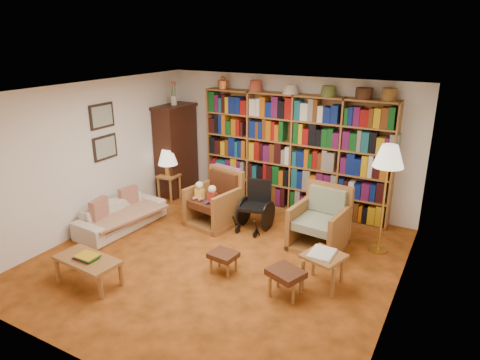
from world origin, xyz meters
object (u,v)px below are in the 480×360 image
Objects in this scene: armchair_leather at (217,201)px; coffee_table at (88,262)px; wheelchair at (256,207)px; floor_lamp at (388,161)px; footstool_a at (223,256)px; sofa at (121,215)px; side_table_lamp at (169,182)px; armchair_sage at (321,224)px; footstool_b at (286,275)px; side_table_papers at (324,260)px.

armchair_leather reaches higher than coffee_table.
wheelchair is 0.50× the size of floor_lamp.
wheelchair is 1.57m from footstool_a.
side_table_lamp reaches higher than sofa.
footstool_a is (2.41, -1.88, -0.13)m from side_table_lamp.
floor_lamp reaches higher than armchair_sage.
footstool_b is (0.99, -0.08, 0.04)m from footstool_a.
footstool_b is 2.65m from coffee_table.
side_table_lamp is 3.06m from footstool_a.
side_table_lamp is 3.92m from footstool_b.
wheelchair is at bearing 100.00° from footstool_a.
armchair_leather is 1.91m from armchair_sage.
armchair_leather is at bearing -170.21° from wheelchair.
wheelchair is (0.71, 0.12, -0.01)m from armchair_leather.
side_table_lamp is 0.99× the size of footstool_b.
footstool_b is (0.07, -1.56, -0.07)m from armchair_sage.
sofa is 1.65× the size of armchair_leather.
footstool_a is (2.31, -0.40, 0.02)m from sofa.
side_table_lamp is 1.30× the size of footstool_a.
armchair_leather is 2.44× the size of footstool_a.
armchair_sage is at bearing 47.67° from coffee_table.
armchair_sage is 1.43m from floor_lamp.
coffee_table reaches higher than footstool_a.
side_table_lamp is at bearing 150.05° from footstool_b.
side_table_papers is (3.65, -0.04, 0.16)m from sofa.
armchair_leather reaches higher than footstool_b.
armchair_leather is at bearing 79.68° from coffee_table.
armchair_sage reaches higher than coffee_table.
armchair_leather is at bearing 155.40° from side_table_papers.
side_table_lamp is 3.15m from coffee_table.
footstool_b is (1.26, -1.62, -0.09)m from wheelchair.
floor_lamp reaches higher than wheelchair.
sofa is at bearing -150.74° from wheelchair.
armchair_leather is 1.63× the size of side_table_papers.
coffee_table is at bearing -113.83° from wheelchair.
side_table_lamp is at bearing 177.99° from floor_lamp.
side_table_lamp is 3.36m from armchair_sage.
armchair_leather is at bearing -173.60° from floor_lamp.
coffee_table reaches higher than footstool_b.
side_table_lamp is at bearing 157.90° from side_table_papers.
side_table_lamp is at bearing 107.80° from coffee_table.
armchair_sage is (3.23, 1.08, 0.13)m from sofa.
coffee_table is at bearing -156.83° from footstool_b.
footstool_a is (0.99, -1.42, -0.14)m from armchair_leather.
side_table_lamp is at bearing 173.16° from armchair_sage.
wheelchair is at bearing 9.79° from armchair_leather.
side_table_lamp is at bearing 7.18° from sofa.
side_table_lamp reaches higher than coffee_table.
side_table_lamp is (-0.10, 1.48, 0.15)m from sofa.
coffee_table is (-2.44, -1.04, 0.03)m from footstool_b.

